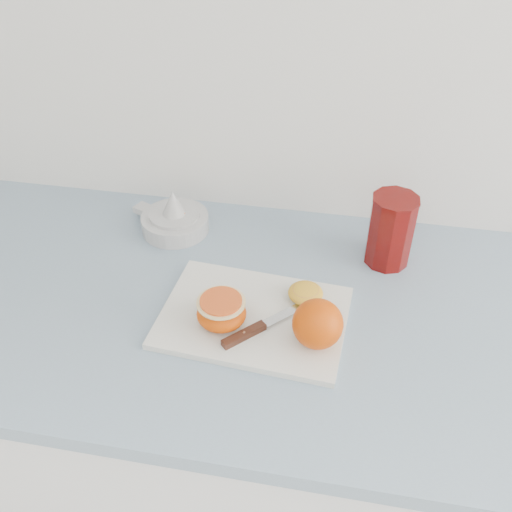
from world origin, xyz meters
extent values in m
cube|color=white|center=(-0.14, 1.70, 0.43)|extent=(2.24, 0.60, 0.86)
cube|color=#82A1B6|center=(-0.14, 1.70, 0.88)|extent=(2.30, 0.64, 0.03)
cube|color=silver|center=(-0.15, 1.66, 0.90)|extent=(0.33, 0.24, 0.01)
sphere|color=#EB3600|center=(-0.04, 1.61, 0.94)|extent=(0.08, 0.08, 0.08)
ellipsoid|color=#EB3600|center=(-0.20, 1.63, 0.92)|extent=(0.08, 0.08, 0.04)
cylinder|color=#EDD38C|center=(-0.20, 1.63, 0.95)|extent=(0.08, 0.08, 0.00)
cylinder|color=#FF561E|center=(-0.20, 1.63, 0.95)|extent=(0.07, 0.07, 0.00)
ellipsoid|color=gold|center=(-0.07, 1.71, 0.92)|extent=(0.06, 0.06, 0.03)
cylinder|color=#CB7C34|center=(-0.07, 1.71, 0.92)|extent=(0.05, 0.05, 0.00)
cube|color=#452217|center=(-0.16, 1.60, 0.91)|extent=(0.07, 0.07, 0.01)
cube|color=#B7B7BC|center=(-0.09, 1.67, 0.91)|extent=(0.08, 0.09, 0.00)
cylinder|color=#B7B7BC|center=(-0.16, 1.60, 0.91)|extent=(0.00, 0.00, 0.01)
cylinder|color=silver|center=(-0.36, 1.88, 0.91)|extent=(0.14, 0.14, 0.03)
cylinder|color=silver|center=(-0.36, 1.88, 0.93)|extent=(0.10, 0.10, 0.01)
cone|color=silver|center=(-0.36, 1.88, 0.96)|extent=(0.05, 0.05, 0.05)
cube|color=silver|center=(-0.43, 1.92, 0.91)|extent=(0.05, 0.04, 0.01)
ellipsoid|color=#E04B00|center=(-0.35, 1.87, 0.93)|extent=(0.01, 0.01, 0.00)
ellipsoid|color=#E04B00|center=(-0.36, 1.90, 0.93)|extent=(0.01, 0.01, 0.00)
ellipsoid|color=#E04B00|center=(-0.36, 1.87, 0.93)|extent=(0.01, 0.01, 0.00)
ellipsoid|color=#E04B00|center=(-0.34, 1.88, 0.93)|extent=(0.01, 0.01, 0.00)
cylinder|color=#640B08|center=(0.07, 1.86, 0.96)|extent=(0.09, 0.09, 0.14)
cylinder|color=#EB5D00|center=(0.07, 1.86, 0.91)|extent=(0.07, 0.07, 0.02)
cylinder|color=#640B08|center=(0.07, 1.86, 1.03)|extent=(0.09, 0.09, 0.00)
camera|label=1|loc=(-0.02, 0.98, 1.58)|focal=40.00mm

